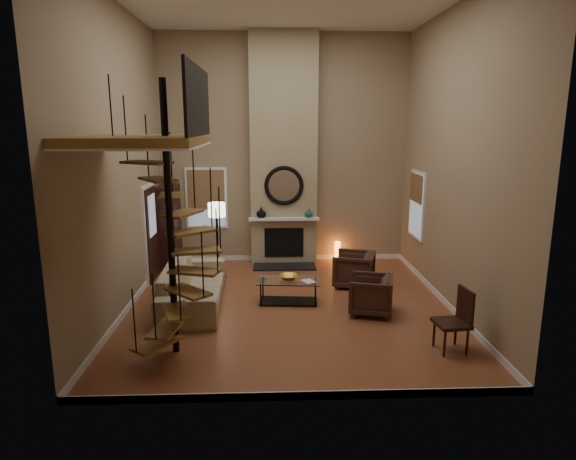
{
  "coord_description": "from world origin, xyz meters",
  "views": [
    {
      "loc": [
        -0.37,
        -8.82,
        3.42
      ],
      "look_at": [
        0.0,
        0.4,
        1.4
      ],
      "focal_mm": 30.65,
      "sensor_mm": 36.0,
      "label": 1
    }
  ],
  "objects_px": {
    "hutch": "(169,228)",
    "floor_lamp": "(217,216)",
    "sofa": "(193,284)",
    "accent_lamp": "(337,251)",
    "armchair_far": "(375,295)",
    "coffee_table": "(289,288)",
    "side_chair": "(457,318)",
    "armchair_near": "(357,270)"
  },
  "relations": [
    {
      "from": "coffee_table",
      "to": "accent_lamp",
      "type": "xyz_separation_m",
      "value": [
        1.35,
        2.87,
        -0.03
      ]
    },
    {
      "from": "armchair_far",
      "to": "floor_lamp",
      "type": "height_order",
      "value": "floor_lamp"
    },
    {
      "from": "armchair_near",
      "to": "coffee_table",
      "type": "relative_size",
      "value": 0.67
    },
    {
      "from": "sofa",
      "to": "floor_lamp",
      "type": "distance_m",
      "value": 1.96
    },
    {
      "from": "armchair_near",
      "to": "accent_lamp",
      "type": "xyz_separation_m",
      "value": [
        -0.16,
        1.95,
        -0.1
      ]
    },
    {
      "from": "hutch",
      "to": "armchair_far",
      "type": "relative_size",
      "value": 2.64
    },
    {
      "from": "hutch",
      "to": "floor_lamp",
      "type": "height_order",
      "value": "hutch"
    },
    {
      "from": "accent_lamp",
      "to": "side_chair",
      "type": "relative_size",
      "value": 0.49
    },
    {
      "from": "hutch",
      "to": "side_chair",
      "type": "distance_m",
      "value": 7.05
    },
    {
      "from": "armchair_far",
      "to": "accent_lamp",
      "type": "relative_size",
      "value": 1.56
    },
    {
      "from": "armchair_near",
      "to": "armchair_far",
      "type": "distance_m",
      "value": 1.56
    },
    {
      "from": "coffee_table",
      "to": "armchair_far",
      "type": "bearing_deg",
      "value": -22.16
    },
    {
      "from": "armchair_far",
      "to": "floor_lamp",
      "type": "bearing_deg",
      "value": -111.74
    },
    {
      "from": "hutch",
      "to": "armchair_near",
      "type": "height_order",
      "value": "hutch"
    },
    {
      "from": "armchair_far",
      "to": "coffee_table",
      "type": "relative_size",
      "value": 0.62
    },
    {
      "from": "armchair_near",
      "to": "accent_lamp",
      "type": "distance_m",
      "value": 1.95
    },
    {
      "from": "accent_lamp",
      "to": "armchair_far",
      "type": "bearing_deg",
      "value": -86.81
    },
    {
      "from": "sofa",
      "to": "coffee_table",
      "type": "distance_m",
      "value": 1.84
    },
    {
      "from": "armchair_far",
      "to": "coffee_table",
      "type": "xyz_separation_m",
      "value": [
        -1.54,
        0.63,
        -0.07
      ]
    },
    {
      "from": "sofa",
      "to": "accent_lamp",
      "type": "distance_m",
      "value": 4.3
    },
    {
      "from": "floor_lamp",
      "to": "side_chair",
      "type": "height_order",
      "value": "floor_lamp"
    },
    {
      "from": "floor_lamp",
      "to": "coffee_table",
      "type": "bearing_deg",
      "value": -47.31
    },
    {
      "from": "coffee_table",
      "to": "floor_lamp",
      "type": "distance_m",
      "value": 2.5
    },
    {
      "from": "side_chair",
      "to": "coffee_table",
      "type": "bearing_deg",
      "value": 139.03
    },
    {
      "from": "sofa",
      "to": "armchair_near",
      "type": "relative_size",
      "value": 3.22
    },
    {
      "from": "hutch",
      "to": "armchair_near",
      "type": "xyz_separation_m",
      "value": [
        4.26,
        -1.63,
        -0.6
      ]
    },
    {
      "from": "floor_lamp",
      "to": "side_chair",
      "type": "bearing_deg",
      "value": -43.54
    },
    {
      "from": "accent_lamp",
      "to": "coffee_table",
      "type": "bearing_deg",
      "value": -115.16
    },
    {
      "from": "coffee_table",
      "to": "floor_lamp",
      "type": "xyz_separation_m",
      "value": [
        -1.51,
        1.64,
        1.13
      ]
    },
    {
      "from": "armchair_far",
      "to": "side_chair",
      "type": "height_order",
      "value": "side_chair"
    },
    {
      "from": "armchair_near",
      "to": "sofa",
      "type": "bearing_deg",
      "value": -57.04
    },
    {
      "from": "accent_lamp",
      "to": "floor_lamp",
      "type": "bearing_deg",
      "value": -156.67
    },
    {
      "from": "coffee_table",
      "to": "side_chair",
      "type": "xyz_separation_m",
      "value": [
        2.47,
        -2.15,
        0.24
      ]
    },
    {
      "from": "coffee_table",
      "to": "side_chair",
      "type": "bearing_deg",
      "value": -40.97
    },
    {
      "from": "hutch",
      "to": "accent_lamp",
      "type": "height_order",
      "value": "hutch"
    },
    {
      "from": "armchair_far",
      "to": "accent_lamp",
      "type": "xyz_separation_m",
      "value": [
        -0.2,
        3.5,
        -0.1
      ]
    },
    {
      "from": "armchair_near",
      "to": "accent_lamp",
      "type": "bearing_deg",
      "value": -158.08
    },
    {
      "from": "sofa",
      "to": "armchair_far",
      "type": "relative_size",
      "value": 3.48
    },
    {
      "from": "hutch",
      "to": "coffee_table",
      "type": "relative_size",
      "value": 1.63
    },
    {
      "from": "floor_lamp",
      "to": "accent_lamp",
      "type": "relative_size",
      "value": 3.43
    },
    {
      "from": "sofa",
      "to": "floor_lamp",
      "type": "bearing_deg",
      "value": -12.76
    },
    {
      "from": "coffee_table",
      "to": "side_chair",
      "type": "distance_m",
      "value": 3.29
    }
  ]
}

